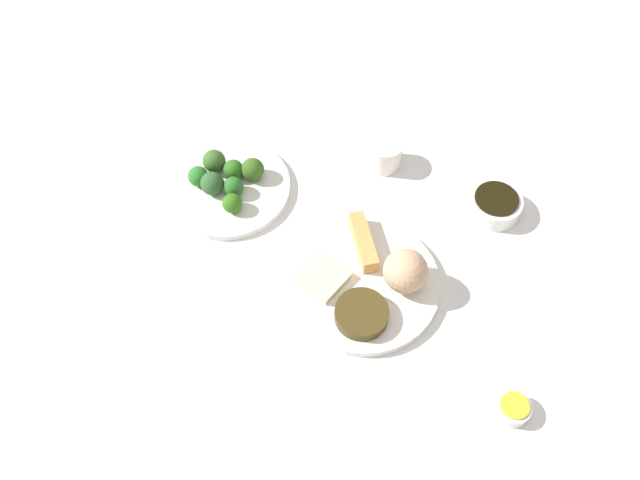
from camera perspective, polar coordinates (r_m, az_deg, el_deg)
tabletop at (r=1.10m, az=4.32°, el=-3.45°), size 2.20×2.20×0.02m
main_plate at (r=1.08m, az=3.83°, el=-3.91°), size 0.27×0.27×0.02m
rice_scoop at (r=1.04m, az=7.79°, el=-2.82°), size 0.08×0.08×0.08m
spring_roll at (r=1.09m, az=3.96°, el=-0.16°), size 0.07×0.11×0.03m
crab_rangoon_wonton at (r=1.06m, az=0.12°, el=-3.33°), size 0.10×0.10×0.01m
stir_fry_heap at (r=1.03m, az=3.81°, el=-6.74°), size 0.09×0.09×0.02m
broccoli_plate at (r=1.20m, az=-8.36°, el=4.76°), size 0.24×0.24×0.01m
broccoli_floret_0 at (r=1.19m, az=-6.14°, el=6.41°), size 0.04×0.04×0.04m
broccoli_floret_1 at (r=1.20m, az=-7.88°, el=6.37°), size 0.04×0.04×0.04m
broccoli_floret_2 at (r=1.21m, az=-9.62°, el=7.10°), size 0.04×0.04×0.04m
broccoli_floret_3 at (r=1.18m, az=-9.79°, el=5.10°), size 0.04×0.04×0.04m
broccoli_floret_4 at (r=1.15m, az=-7.99°, el=3.34°), size 0.04×0.04×0.04m
broccoli_floret_5 at (r=1.17m, az=-7.88°, el=4.84°), size 0.04×0.04×0.04m
broccoli_floret_6 at (r=1.20m, az=-11.03°, el=5.71°), size 0.04×0.04×0.04m
soy_sauce_bowl at (r=1.20m, az=15.58°, el=3.08°), size 0.10×0.10×0.04m
soy_sauce_bowl_liquid at (r=1.18m, az=15.80°, el=3.65°), size 0.08×0.08×0.00m
sauce_ramekin_hot_mustard at (r=1.02m, az=17.11°, el=-14.46°), size 0.05×0.05×0.02m
sauce_ramekin_hot_mustard_liquid at (r=1.01m, az=17.32°, el=-14.19°), size 0.04×0.04×0.00m
teacup at (r=1.22m, az=5.88°, el=7.78°), size 0.07×0.07×0.06m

